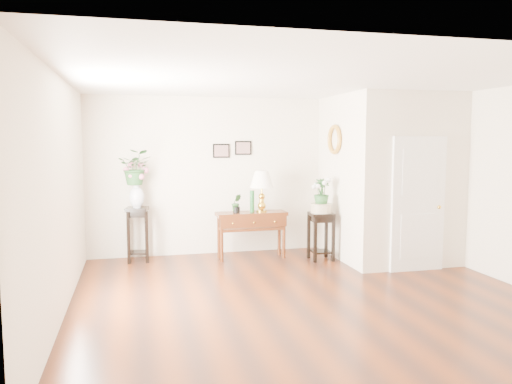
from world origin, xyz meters
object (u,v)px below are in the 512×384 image
object	(u,v)px
console_table	(251,235)
plant_stand_b	(321,236)
plant_stand_a	(138,235)
table_lamp	(262,192)

from	to	relation	value
console_table	plant_stand_b	size ratio (longest dim) A/B	1.49
console_table	plant_stand_a	bearing A→B (deg)	172.03
console_table	table_lamp	xyz separation A→B (m)	(0.18, 0.00, 0.75)
console_table	table_lamp	size ratio (longest dim) A/B	1.69
console_table	plant_stand_a	size ratio (longest dim) A/B	1.32
plant_stand_a	plant_stand_b	bearing A→B (deg)	-11.76
console_table	plant_stand_b	xyz separation A→B (m)	(1.12, -0.41, 0.00)
table_lamp	plant_stand_b	size ratio (longest dim) A/B	0.88
table_lamp	plant_stand_b	bearing A→B (deg)	-23.36
table_lamp	plant_stand_a	world-z (taller)	table_lamp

